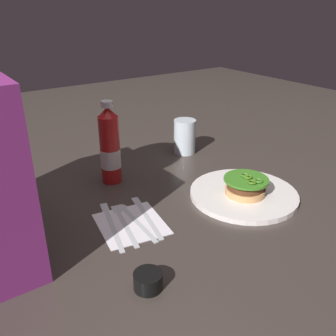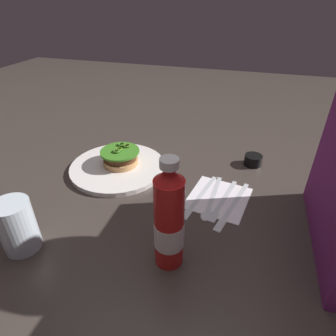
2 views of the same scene
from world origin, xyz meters
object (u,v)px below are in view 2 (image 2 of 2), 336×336
at_px(burger_sandwich, 120,157).
at_px(butter_knife, 231,207).
at_px(condiment_cup, 253,160).
at_px(napkin, 218,198).
at_px(water_glass, 17,226).
at_px(dinner_plate, 118,167).
at_px(spoon_utensil, 211,202).
at_px(fork_utensil, 221,202).
at_px(steak_knife, 199,197).
at_px(ketchup_bottle, 169,221).

distance_m(burger_sandwich, butter_knife, 0.36).
xyz_separation_m(condiment_cup, napkin, (0.20, -0.08, -0.02)).
height_order(water_glass, butter_knife, water_glass).
bearing_deg(butter_knife, water_glass, -58.49).
bearing_deg(dinner_plate, butter_knife, 75.89).
bearing_deg(condiment_cup, napkin, -21.23).
distance_m(water_glass, spoon_utensil, 0.45).
bearing_deg(fork_utensil, steak_knife, -92.48).
distance_m(napkin, fork_utensil, 0.02).
xyz_separation_m(spoon_utensil, butter_knife, (0.01, 0.05, 0.00)).
height_order(napkin, butter_knife, butter_knife).
xyz_separation_m(napkin, fork_utensil, (0.02, 0.01, 0.00)).
relative_size(water_glass, fork_utensil, 0.62).
distance_m(condiment_cup, napkin, 0.22).
bearing_deg(fork_utensil, spoon_utensil, -76.63).
xyz_separation_m(dinner_plate, water_glass, (0.34, -0.06, 0.05)).
bearing_deg(ketchup_bottle, spoon_utensil, 165.79).
height_order(dinner_plate, napkin, dinner_plate).
height_order(water_glass, spoon_utensil, water_glass).
bearing_deg(fork_utensil, napkin, -153.05).
xyz_separation_m(burger_sandwich, butter_knife, (0.10, 0.35, -0.03)).
bearing_deg(napkin, butter_knife, 48.11).
xyz_separation_m(dinner_plate, spoon_utensil, (0.08, 0.30, -0.00)).
bearing_deg(fork_utensil, water_glass, -55.50).
bearing_deg(butter_knife, burger_sandwich, -106.00).
distance_m(dinner_plate, water_glass, 0.35).
height_order(burger_sandwich, steak_knife, burger_sandwich).
distance_m(steak_knife, butter_knife, 0.09).
bearing_deg(condiment_cup, water_glass, -42.94).
bearing_deg(ketchup_bottle, dinner_plate, -139.07).
distance_m(dinner_plate, ketchup_bottle, 0.39).
relative_size(napkin, butter_knife, 0.74).
xyz_separation_m(steak_knife, fork_utensil, (0.00, 0.06, 0.00)).
bearing_deg(condiment_cup, ketchup_bottle, -18.67).
relative_size(dinner_plate, steak_knife, 1.42).
distance_m(steak_knife, spoon_utensil, 0.03).
relative_size(condiment_cup, spoon_utensil, 0.28).
bearing_deg(dinner_plate, napkin, 80.03).
bearing_deg(napkin, water_glass, -52.70).
xyz_separation_m(dinner_plate, condiment_cup, (-0.15, 0.40, 0.01)).
height_order(spoon_utensil, butter_knife, same).
relative_size(burger_sandwich, steak_knife, 0.58).
bearing_deg(burger_sandwich, water_glass, -10.57).
relative_size(condiment_cup, napkin, 0.34).
bearing_deg(water_glass, condiment_cup, 137.06).
distance_m(ketchup_bottle, napkin, 0.26).
bearing_deg(burger_sandwich, spoon_utensil, 72.34).
bearing_deg(spoon_utensil, steak_knife, -105.05).
xyz_separation_m(condiment_cup, spoon_utensil, (0.23, -0.10, -0.01)).
bearing_deg(burger_sandwich, condiment_cup, 109.22).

